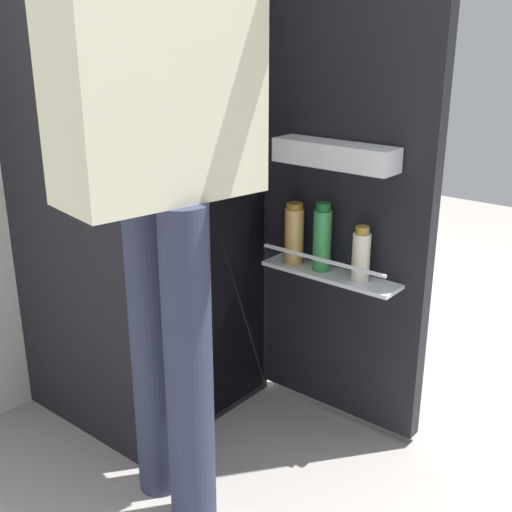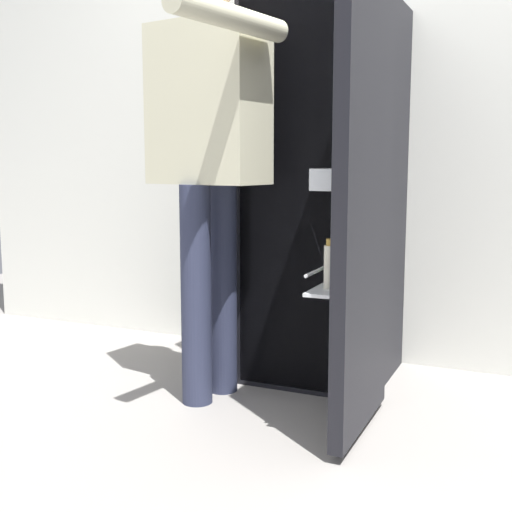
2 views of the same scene
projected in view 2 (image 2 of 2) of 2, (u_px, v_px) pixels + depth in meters
The scene contains 4 objects.
ground_plane at pixel (278, 414), 2.50m from camera, with size 6.72×6.72×0.00m, color gray.
kitchen_wall at pixel (350, 90), 3.12m from camera, with size 4.40×0.10×2.57m, color silver.
refrigerator at pixel (328, 196), 2.82m from camera, with size 0.65×1.16×1.61m.
person at pixel (210, 135), 2.54m from camera, with size 0.58×0.84×1.73m.
Camera 2 is at (0.89, -2.21, 0.95)m, focal length 46.12 mm.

